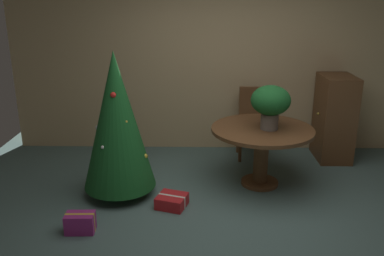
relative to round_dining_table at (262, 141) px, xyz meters
The scene contains 9 objects.
ground_plane 1.14m from the round_dining_table, 115.12° to the right, with size 6.60×6.60×0.00m, color #4C6660.
back_wall_panel 1.55m from the round_dining_table, 108.01° to the left, with size 6.00×0.10×2.60m, color tan.
round_dining_table is the anchor object (origin of this frame).
flower_vase 0.48m from the round_dining_table, 25.98° to the right, with size 0.45×0.45×0.51m.
wooden_chair_far 0.95m from the round_dining_table, 90.00° to the left, with size 0.40×0.40×0.97m.
holiday_tree 1.70m from the round_dining_table, behind, with size 0.81×0.81×1.65m.
gift_box_purple 2.23m from the round_dining_table, 149.85° to the right, with size 0.28×0.18×0.19m.
gift_box_red 1.28m from the round_dining_table, 150.72° to the right, with size 0.37×0.36×0.13m.
wooden_cabinet 1.41m from the round_dining_table, 38.10° to the left, with size 0.46×0.63×1.17m.
Camera 1 is at (-0.31, -3.71, 2.22)m, focal length 38.84 mm.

